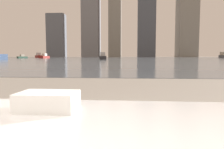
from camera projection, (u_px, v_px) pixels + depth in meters
name	position (u px, v px, depth m)	size (l,w,h in m)	color
towel_stack	(48.00, 101.00, 0.96)	(0.25, 0.17, 0.08)	white
harbor_water	(128.00, 58.00, 61.81)	(180.00, 110.00, 0.01)	slate
harbor_boat_0	(38.00, 56.00, 78.01)	(4.08, 5.00, 1.83)	maroon
harbor_boat_1	(222.00, 56.00, 68.95)	(3.24, 5.38, 1.91)	#4C4C51
harbor_boat_2	(22.00, 57.00, 62.11)	(2.34, 2.94, 1.07)	#335647
harbor_boat_3	(45.00, 57.00, 62.90)	(1.79, 3.76, 1.35)	maroon
harbor_boat_4	(103.00, 57.00, 43.47)	(1.84, 3.93, 1.42)	#2D2D33
skyline_tower_0	(56.00, 36.00, 119.45)	(9.40, 6.89, 23.27)	slate
skyline_tower_1	(91.00, 12.00, 116.90)	(8.81, 11.90, 48.14)	slate
skyline_tower_3	(147.00, 2.00, 114.21)	(9.20, 7.05, 58.00)	#4C515B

